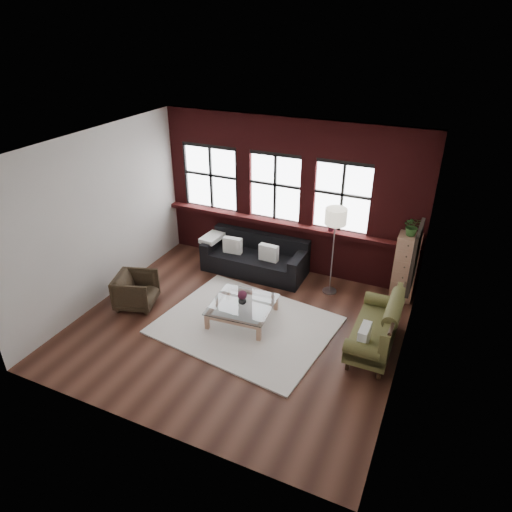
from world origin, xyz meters
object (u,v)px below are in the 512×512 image
at_px(armchair, 136,291).
at_px(floor_lamp, 333,249).
at_px(dark_sofa, 255,255).
at_px(vintage_settee, 375,325).
at_px(drawer_chest, 405,267).
at_px(vase, 242,300).
at_px(coffee_table, 243,312).

xyz_separation_m(armchair, floor_lamp, (3.18, 1.97, 0.64)).
relative_size(dark_sofa, vintage_settee, 1.31).
bearing_deg(drawer_chest, vintage_settee, -96.16).
xyz_separation_m(dark_sofa, vintage_settee, (2.82, -1.46, 0.05)).
bearing_deg(dark_sofa, armchair, -125.70).
xyz_separation_m(dark_sofa, drawer_chest, (3.01, 0.28, 0.28)).
distance_m(vase, drawer_chest, 3.17).
bearing_deg(armchair, dark_sofa, -53.20).
bearing_deg(coffee_table, vintage_settee, 5.33).
bearing_deg(armchair, vintage_settee, -99.43).
xyz_separation_m(vase, drawer_chest, (2.48, 1.96, 0.24)).
bearing_deg(drawer_chest, dark_sofa, -174.68).
bearing_deg(vintage_settee, dark_sofa, 152.57).
distance_m(dark_sofa, armchair, 2.56).
xyz_separation_m(vase, floor_lamp, (1.16, 1.57, 0.54)).
xyz_separation_m(coffee_table, vase, (0.00, -0.00, 0.25)).
bearing_deg(drawer_chest, armchair, -152.37).
relative_size(armchair, floor_lamp, 0.37).
distance_m(dark_sofa, floor_lamp, 1.79).
xyz_separation_m(armchair, drawer_chest, (4.50, 2.36, 0.34)).
bearing_deg(coffee_table, floor_lamp, 53.58).
bearing_deg(vase, coffee_table, 135.00).
relative_size(vintage_settee, floor_lamp, 0.86).
relative_size(coffee_table, vase, 7.10).
distance_m(coffee_table, floor_lamp, 2.11).
relative_size(vintage_settee, vase, 10.95).
relative_size(vase, floor_lamp, 0.08).
relative_size(armchair, vase, 4.74).
bearing_deg(floor_lamp, vase, -126.42).
bearing_deg(vintage_settee, floor_lamp, 129.84).
height_order(dark_sofa, drawer_chest, drawer_chest).
bearing_deg(floor_lamp, drawer_chest, 16.31).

